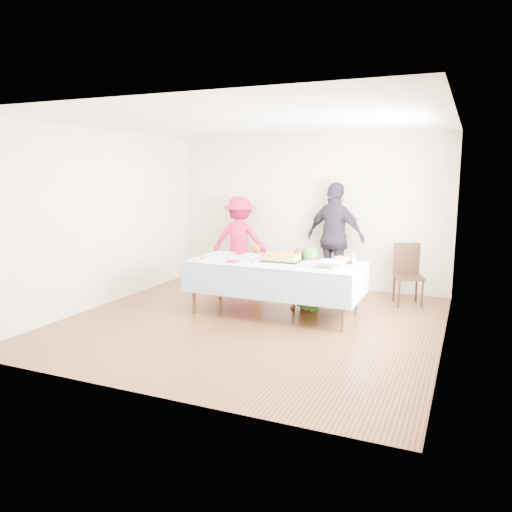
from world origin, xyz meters
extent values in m
plane|color=#412112|center=(0.00, 0.00, 0.00)|extent=(5.00, 5.00, 0.00)
cube|color=beige|center=(0.00, 2.50, 1.35)|extent=(5.00, 0.04, 2.70)
cube|color=beige|center=(0.00, -2.50, 1.35)|extent=(5.00, 0.04, 2.70)
cube|color=beige|center=(-2.50, 0.00, 1.35)|extent=(0.04, 5.00, 2.70)
cube|color=beige|center=(2.50, 0.00, 1.35)|extent=(0.04, 5.00, 2.70)
cube|color=white|center=(0.00, 0.00, 2.70)|extent=(5.00, 5.00, 0.04)
cube|color=#472B16|center=(2.47, 0.20, 1.50)|extent=(0.03, 1.75, 1.35)
cylinder|color=brown|center=(-0.97, 0.07, 0.36)|extent=(0.06, 0.06, 0.73)
cylinder|color=brown|center=(1.27, 0.07, 0.36)|extent=(0.06, 0.06, 0.73)
cylinder|color=brown|center=(-0.97, 0.91, 0.36)|extent=(0.06, 0.06, 0.73)
cylinder|color=brown|center=(1.27, 0.91, 0.36)|extent=(0.06, 0.06, 0.73)
cube|color=brown|center=(0.15, 0.49, 0.75)|extent=(2.40, 1.00, 0.04)
cube|color=white|center=(0.15, 0.49, 0.78)|extent=(2.50, 1.10, 0.01)
cube|color=black|center=(0.24, 0.58, 0.79)|extent=(0.54, 0.42, 0.02)
cube|color=#E9D758|center=(0.24, 0.58, 0.83)|extent=(0.46, 0.34, 0.07)
cube|color=#9E6224|center=(0.24, 0.58, 0.87)|extent=(0.46, 0.34, 0.01)
cylinder|color=black|center=(1.06, 0.79, 0.79)|extent=(0.30, 0.30, 0.02)
sphere|color=#DAB46A|center=(1.14, 0.79, 0.83)|extent=(0.07, 0.07, 0.07)
sphere|color=#DAB46A|center=(1.10, 0.86, 0.83)|extent=(0.07, 0.07, 0.07)
sphere|color=#DAB46A|center=(1.02, 0.86, 0.83)|extent=(0.07, 0.07, 0.07)
sphere|color=#DAB46A|center=(0.98, 0.79, 0.83)|extent=(0.07, 0.07, 0.07)
sphere|color=#DAB46A|center=(1.02, 0.72, 0.83)|extent=(0.07, 0.07, 0.07)
sphere|color=#DAB46A|center=(1.10, 0.72, 0.83)|extent=(0.07, 0.07, 0.07)
sphere|color=#DAB46A|center=(1.06, 0.79, 0.83)|extent=(0.07, 0.07, 0.07)
imported|color=silver|center=(1.05, 0.36, 0.82)|extent=(0.36, 0.36, 0.09)
cone|color=white|center=(1.19, 0.95, 0.86)|extent=(0.10, 0.10, 0.16)
cylinder|color=red|center=(-0.62, 0.91, 0.79)|extent=(0.18, 0.18, 0.01)
cylinder|color=red|center=(-0.12, 0.90, 0.79)|extent=(0.20, 0.20, 0.01)
cylinder|color=red|center=(0.25, 0.84, 0.79)|extent=(0.17, 0.17, 0.01)
cylinder|color=red|center=(0.62, 0.90, 0.79)|extent=(0.20, 0.20, 0.01)
cylinder|color=red|center=(-0.39, 0.23, 0.79)|extent=(0.20, 0.20, 0.01)
cylinder|color=white|center=(-0.84, 0.14, 0.79)|extent=(0.24, 0.24, 0.01)
cylinder|color=white|center=(-0.05, 0.17, 0.79)|extent=(0.24, 0.24, 0.01)
cylinder|color=white|center=(1.09, 0.18, 0.79)|extent=(0.24, 0.24, 0.01)
cylinder|color=black|center=(1.77, 1.58, 0.21)|extent=(0.04, 0.04, 0.42)
cylinder|color=black|center=(2.11, 1.70, 0.21)|extent=(0.04, 0.04, 0.42)
cylinder|color=black|center=(1.65, 1.91, 0.21)|extent=(0.04, 0.04, 0.42)
cylinder|color=black|center=(1.98, 2.03, 0.21)|extent=(0.04, 0.04, 0.42)
cube|color=black|center=(1.88, 1.81, 0.44)|extent=(0.53, 0.53, 0.05)
cube|color=black|center=(1.82, 1.98, 0.71)|extent=(0.40, 0.18, 0.49)
imported|color=orange|center=(-0.64, 1.66, 0.41)|extent=(0.35, 0.29, 0.83)
imported|color=#2D6B23|center=(0.55, 0.90, 0.48)|extent=(0.55, 0.47, 0.96)
imported|color=tan|center=(0.38, 0.90, 0.47)|extent=(0.47, 0.37, 0.93)
imported|color=#BD174A|center=(-1.21, 2.20, 0.81)|extent=(1.14, 0.81, 1.61)
imported|color=#2C2736|center=(0.60, 2.20, 0.94)|extent=(1.19, 0.77, 1.89)
camera|label=1|loc=(2.72, -6.11, 2.06)|focal=35.00mm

